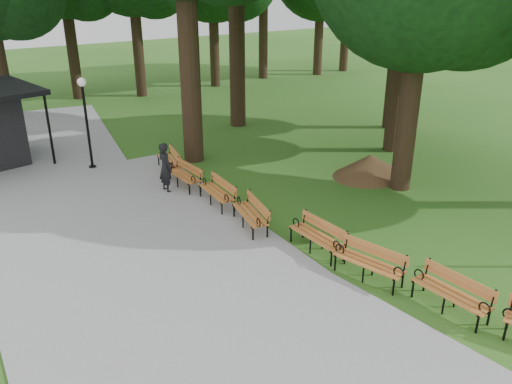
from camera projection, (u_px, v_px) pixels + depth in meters
ground at (331, 269)px, 13.26m from camera, size 100.00×100.00×0.00m
path at (139, 263)px, 13.48m from camera, size 12.00×38.00×0.06m
person at (165, 168)px, 17.67m from camera, size 0.48×0.68×1.76m
lamp_post at (85, 105)px, 19.18m from camera, size 0.32×0.32×3.51m
dirt_mound at (370, 165)px, 19.24m from camera, size 2.44×2.44×0.83m
bench_1 at (451, 294)px, 11.45m from camera, size 0.74×1.93×0.88m
bench_2 at (369, 263)px, 12.66m from camera, size 1.07×2.00×0.88m
bench_3 at (317, 237)px, 13.95m from camera, size 0.69×1.92×0.88m
bench_4 at (250, 214)px, 15.26m from camera, size 1.04×1.99×0.88m
bench_5 at (217, 192)px, 16.78m from camera, size 0.78×1.94×0.88m
bench_6 at (183, 175)px, 18.20m from camera, size 0.74×1.93×0.88m
bench_7 at (169, 161)px, 19.59m from camera, size 1.02×1.99×0.88m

